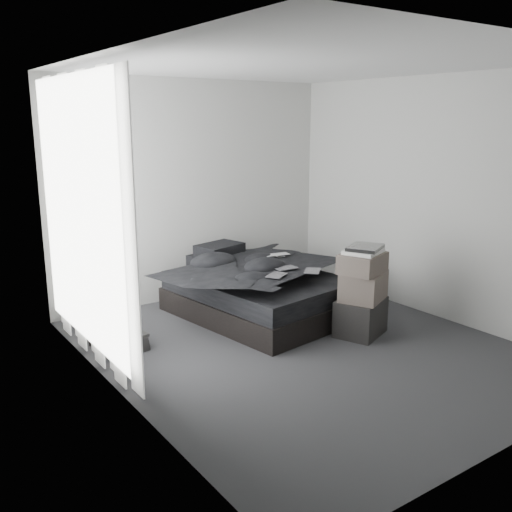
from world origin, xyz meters
TOP-DOWN VIEW (x-y plane):
  - floor at (0.00, 0.00)m, footprint 3.60×4.20m
  - ceiling at (0.00, 0.00)m, footprint 3.60×4.20m
  - wall_back at (0.00, 2.10)m, footprint 3.60×0.01m
  - wall_left at (-1.80, 0.00)m, footprint 0.01×4.20m
  - wall_right at (1.80, 0.00)m, footprint 0.01×4.20m
  - window_left at (-1.78, 0.90)m, footprint 0.02×2.00m
  - curtain_left at (-1.73, 0.90)m, footprint 0.06×2.12m
  - bed at (0.20, 1.02)m, footprint 1.66×2.05m
  - mattress at (0.20, 1.02)m, footprint 1.60×1.98m
  - duvet at (0.20, 0.98)m, footprint 1.59×1.77m
  - pillow_lower at (0.05, 1.73)m, footprint 0.61×0.46m
  - pillow_upper at (0.12, 1.72)m, footprint 0.60×0.48m
  - laptop at (0.53, 1.11)m, footprint 0.33×0.24m
  - comic_a at (0.04, 0.49)m, footprint 0.28×0.25m
  - comic_b at (0.29, 0.67)m, footprint 0.25×0.17m
  - comic_c at (0.45, 0.41)m, footprint 0.28×0.27m
  - side_stand at (-1.53, 1.06)m, footprint 0.44×0.44m
  - papers at (-1.52, 1.04)m, footprint 0.30×0.23m
  - floor_books at (-1.33, 0.89)m, footprint 0.18×0.24m
  - box_lower at (0.70, -0.05)m, footprint 0.61×0.55m
  - box_mid at (0.72, -0.06)m, footprint 0.58×0.54m
  - box_upper at (0.69, -0.05)m, footprint 0.54×0.49m
  - art_book_white at (0.70, -0.05)m, footprint 0.47×0.43m
  - art_book_snake at (0.72, -0.06)m, footprint 0.47×0.43m

SIDE VIEW (x-z plane):
  - floor at x=0.00m, z-range -0.01..0.01m
  - floor_books at x=-1.33m, z-range 0.00..0.16m
  - bed at x=0.20m, z-range 0.00..0.25m
  - box_lower at x=0.70m, z-range 0.00..0.37m
  - mattress at x=0.20m, z-range 0.25..0.45m
  - side_stand at x=-1.53m, z-range 0.00..0.74m
  - box_mid at x=0.72m, z-range 0.37..0.65m
  - pillow_lower at x=0.05m, z-range 0.45..0.58m
  - duvet at x=0.20m, z-range 0.45..0.67m
  - pillow_upper at x=0.12m, z-range 0.58..0.70m
  - comic_a at x=0.04m, z-range 0.67..0.68m
  - comic_b at x=0.29m, z-range 0.68..0.68m
  - laptop at x=0.53m, z-range 0.67..0.69m
  - comic_c at x=0.45m, z-range 0.68..0.69m
  - papers at x=-1.52m, z-range 0.74..0.75m
  - box_upper at x=0.69m, z-range 0.65..0.85m
  - art_book_white at x=0.70m, z-range 0.85..0.89m
  - art_book_snake at x=0.72m, z-range 0.89..0.92m
  - curtain_left at x=-1.73m, z-range 0.04..2.52m
  - wall_back at x=0.00m, z-range 0.00..2.60m
  - wall_left at x=-1.80m, z-range 0.00..2.60m
  - wall_right at x=1.80m, z-range 0.00..2.60m
  - window_left at x=-1.78m, z-range 0.20..2.50m
  - ceiling at x=0.00m, z-range 2.60..2.60m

